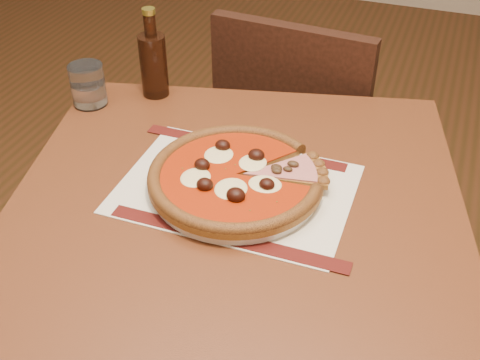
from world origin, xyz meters
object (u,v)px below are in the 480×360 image
plate (236,184)px  water_glass (88,85)px  table (236,242)px  bottle (153,62)px  pizza (236,176)px  chair_far (299,138)px

plate → water_glass: bearing=156.7°
table → plate: bearing=111.4°
table → plate: size_ratio=3.21×
table → water_glass: 0.49m
bottle → water_glass: bearing=-142.2°
table → bottle: (-0.31, 0.30, 0.18)m
pizza → bottle: bottle is taller
water_glass → bottle: size_ratio=0.46×
table → water_glass: size_ratio=10.56×
pizza → table: bearing=-68.0°
water_glass → table: bearing=-26.0°
chair_far → plate: (0.03, -0.58, 0.27)m
table → pizza: 0.14m
table → plate: (-0.01, 0.03, 0.11)m
chair_far → plate: chair_far is taller
water_glass → pizza: bearing=-23.3°
chair_far → plate: bearing=97.7°
table → plate: plate is taller
table → bottle: bottle is taller
plate → bottle: bearing=137.8°
bottle → table: bearing=-44.0°
water_glass → bottle: bearing=37.8°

